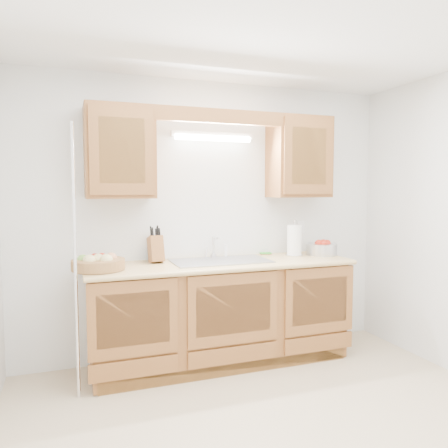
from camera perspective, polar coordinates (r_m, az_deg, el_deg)
name	(u,v)px	position (r m, az deg, el deg)	size (l,w,h in m)	color
room	(287,235)	(2.66, 8.21, -1.40)	(3.52, 3.50, 2.50)	tan
base_cabinets	(221,313)	(3.90, -0.40, -11.59)	(2.20, 0.60, 0.86)	brown
countertop	(221,264)	(3.79, -0.33, -5.24)	(2.30, 0.63, 0.04)	tan
upper_cabinet_left	(120,152)	(3.71, -13.48, 9.08)	(0.55, 0.33, 0.75)	brown
upper_cabinet_right	(299,157)	(4.23, 9.75, 8.56)	(0.55, 0.33, 0.75)	brown
valance	(221,116)	(3.79, -0.36, 13.90)	(2.20, 0.05, 0.12)	brown
fluorescent_fixture	(213,136)	(3.98, -1.47, 11.36)	(0.76, 0.08, 0.08)	white
sink	(221,269)	(3.82, -0.43, -5.96)	(0.84, 0.46, 0.36)	#9E9EA3
wire_shelf_pole	(75,263)	(3.31, -18.84, -4.79)	(0.03, 0.03, 2.00)	silver
outlet_plate	(301,227)	(4.43, 9.99, -0.37)	(0.08, 0.01, 0.12)	white
fruit_basket	(98,263)	(3.52, -16.11, -4.91)	(0.41, 0.41, 0.13)	olive
knife_block	(156,249)	(3.78, -8.90, -3.22)	(0.13, 0.19, 0.33)	brown
orange_canister	(154,248)	(3.87, -9.16, -3.05)	(0.08, 0.08, 0.23)	#FE600E
soap_bottle	(154,250)	(3.88, -9.16, -3.35)	(0.09, 0.09, 0.19)	#2364B1
sponge	(266,254)	(4.22, 5.45, -3.87)	(0.11, 0.08, 0.02)	#CC333F
paper_towel	(294,241)	(4.16, 9.17, -2.17)	(0.16, 0.16, 0.34)	silver
apple_bowl	(322,248)	(4.27, 12.66, -3.11)	(0.33, 0.33, 0.15)	silver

